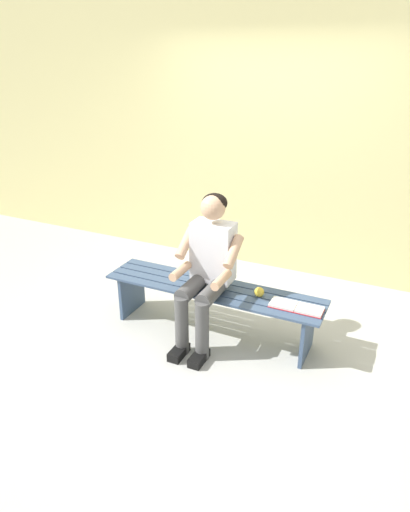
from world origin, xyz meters
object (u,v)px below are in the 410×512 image
Objects in this scene: apple at (259,292)px; person_seated at (207,266)px; bench_near at (213,298)px; book_open at (296,307)px.

person_seated is at bearing 16.24° from apple.
bench_near is 0.43m from apple.
apple is (-0.40, -0.02, 0.14)m from bench_near.
apple is at bearing -9.65° from book_open.
book_open is at bearing -174.98° from person_seated.
bench_near is at bearing 2.85° from apple.
person_seated is 15.37× the size of apple.
book_open is at bearing 177.24° from bench_near.
person_seated reaches higher than apple.
bench_near is 23.45× the size of apple.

